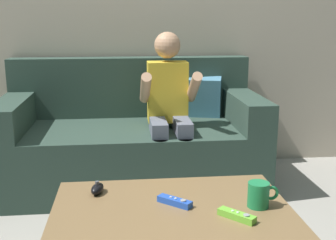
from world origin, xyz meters
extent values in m
cube|color=#2D4238|center=(-0.15, 1.09, 0.20)|extent=(1.67, 0.80, 0.41)
cube|color=#2D4238|center=(-0.15, 1.41, 0.62)|extent=(1.67, 0.16, 0.42)
cube|color=#2D4238|center=(-0.89, 1.09, 0.51)|extent=(0.18, 0.80, 0.20)
cube|color=#2D4238|center=(0.60, 1.09, 0.51)|extent=(0.18, 0.80, 0.20)
cube|color=teal|center=(0.31, 1.33, 0.55)|extent=(0.38, 0.24, 0.29)
cylinder|color=slate|center=(0.01, 0.74, 0.20)|extent=(0.08, 0.08, 0.41)
cylinder|color=slate|center=(0.15, 0.74, 0.20)|extent=(0.08, 0.08, 0.41)
cube|color=slate|center=(0.01, 0.89, 0.45)|extent=(0.10, 0.31, 0.10)
cube|color=slate|center=(0.15, 0.89, 0.45)|extent=(0.10, 0.31, 0.10)
cube|color=gold|center=(0.08, 1.05, 0.64)|extent=(0.25, 0.15, 0.38)
cylinder|color=tan|center=(-0.07, 0.91, 0.68)|extent=(0.06, 0.28, 0.22)
cylinder|color=tan|center=(0.23, 0.91, 0.68)|extent=(0.06, 0.28, 0.22)
sphere|color=tan|center=(0.08, 1.05, 0.93)|extent=(0.16, 0.16, 0.16)
cube|color=brown|center=(-0.03, -0.19, 0.39)|extent=(0.89, 0.61, 0.04)
cylinder|color=brown|center=(-0.43, 0.07, 0.19)|extent=(0.06, 0.06, 0.38)
cylinder|color=brown|center=(0.36, 0.07, 0.19)|extent=(0.06, 0.06, 0.38)
cube|color=blue|center=(-0.02, -0.16, 0.42)|extent=(0.13, 0.12, 0.02)
cylinder|color=#99999E|center=(0.01, -0.18, 0.44)|extent=(0.02, 0.02, 0.00)
cylinder|color=silver|center=(-0.02, -0.16, 0.44)|extent=(0.01, 0.01, 0.00)
cylinder|color=silver|center=(-0.03, -0.15, 0.44)|extent=(0.01, 0.01, 0.00)
ellipsoid|color=black|center=(-0.32, -0.02, 0.43)|extent=(0.07, 0.10, 0.04)
cylinder|color=#4C4C51|center=(-0.32, -0.02, 0.46)|extent=(0.02, 0.02, 0.01)
cube|color=#72C638|center=(0.18, -0.30, 0.42)|extent=(0.12, 0.13, 0.02)
cylinder|color=#99999E|center=(0.21, -0.33, 0.44)|extent=(0.02, 0.02, 0.00)
cylinder|color=silver|center=(0.18, -0.30, 0.44)|extent=(0.01, 0.01, 0.00)
cylinder|color=silver|center=(0.17, -0.29, 0.44)|extent=(0.01, 0.01, 0.00)
cylinder|color=#1E7F47|center=(0.29, -0.21, 0.46)|extent=(0.08, 0.08, 0.09)
torus|color=#1E7F47|center=(0.34, -0.21, 0.46)|extent=(0.06, 0.01, 0.06)
camera|label=1|loc=(-0.21, -1.67, 1.10)|focal=46.39mm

